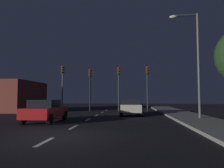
{
  "coord_description": "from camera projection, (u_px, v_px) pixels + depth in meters",
  "views": [
    {
      "loc": [
        3.06,
        -8.69,
        1.57
      ],
      "look_at": [
        0.93,
        15.15,
        3.08
      ],
      "focal_mm": 34.51,
      "sensor_mm": 36.0,
      "label": 1
    }
  ],
  "objects": [
    {
      "name": "traffic_signal_center_left",
      "position": [
        90.0,
        82.0,
        24.61
      ],
      "size": [
        0.32,
        0.38,
        4.81
      ],
      "color": "black",
      "rests_on": "ground_plane"
    },
    {
      "name": "ground_plane",
      "position": [
        90.0,
        119.0,
        15.77
      ],
      "size": [
        80.0,
        80.0,
        0.0
      ],
      "primitive_type": "plane",
      "color": "black"
    },
    {
      "name": "traffic_signal_center_right",
      "position": [
        119.0,
        80.0,
        24.33
      ],
      "size": [
        0.32,
        0.38,
        5.01
      ],
      "color": "#2D2D30",
      "rests_on": "ground_plane"
    },
    {
      "name": "lane_stripe_fifth",
      "position": [
        102.0,
        112.0,
        22.73
      ],
      "size": [
        0.16,
        1.6,
        0.01
      ],
      "primitive_type": "cube",
      "color": "silver",
      "rests_on": "ground_plane"
    },
    {
      "name": "traffic_signal_far_left",
      "position": [
        62.0,
        79.0,
        24.92
      ],
      "size": [
        0.32,
        0.38,
        5.25
      ],
      "color": "#4C4C51",
      "rests_on": "ground_plane"
    },
    {
      "name": "lane_stripe_second",
      "position": [
        73.0,
        127.0,
        11.4
      ],
      "size": [
        0.16,
        1.6,
        0.01
      ],
      "primitive_type": "cube",
      "color": "silver",
      "rests_on": "ground_plane"
    },
    {
      "name": "storefront_left",
      "position": [
        12.0,
        96.0,
        24.85
      ],
      "size": [
        5.4,
        7.37,
        3.41
      ],
      "primitive_type": "cube",
      "color": "maroon",
      "rests_on": "ground_plane"
    },
    {
      "name": "lane_stripe_fourth",
      "position": [
        97.0,
        115.0,
        18.95
      ],
      "size": [
        0.16,
        1.6,
        0.01
      ],
      "primitive_type": "cube",
      "color": "silver",
      "rests_on": "ground_plane"
    },
    {
      "name": "street_lamp_right",
      "position": [
        194.0,
        55.0,
        15.2
      ],
      "size": [
        2.05,
        0.36,
        7.57
      ],
      "color": "#4C4C51",
      "rests_on": "ground_plane"
    },
    {
      "name": "lane_stripe_nearest",
      "position": [
        45.0,
        142.0,
        7.62
      ],
      "size": [
        0.16,
        1.6,
        0.01
      ],
      "primitive_type": "cube",
      "color": "silver",
      "rests_on": "ground_plane"
    },
    {
      "name": "car_stopped_ahead",
      "position": [
        131.0,
        107.0,
        19.44
      ],
      "size": [
        1.89,
        4.19,
        1.42
      ],
      "color": "beige",
      "rests_on": "ground_plane"
    },
    {
      "name": "sidewalk_curb_right",
      "position": [
        195.0,
        119.0,
        15.11
      ],
      "size": [
        3.0,
        40.0,
        0.15
      ],
      "primitive_type": "cube",
      "color": "gray",
      "rests_on": "ground_plane"
    },
    {
      "name": "lane_stripe_sixth",
      "position": [
        106.0,
        110.0,
        26.51
      ],
      "size": [
        0.16,
        1.6,
        0.01
      ],
      "primitive_type": "cube",
      "color": "silver",
      "rests_on": "ground_plane"
    },
    {
      "name": "traffic_signal_far_right",
      "position": [
        147.0,
        80.0,
        24.04
      ],
      "size": [
        0.32,
        0.38,
        5.05
      ],
      "color": "#2D2D30",
      "rests_on": "ground_plane"
    },
    {
      "name": "car_adjacent_lane",
      "position": [
        45.0,
        111.0,
        13.81
      ],
      "size": [
        1.88,
        4.02,
        1.43
      ],
      "color": "#B21919",
      "rests_on": "ground_plane"
    },
    {
      "name": "lane_stripe_third",
      "position": [
        88.0,
        120.0,
        15.18
      ],
      "size": [
        0.16,
        1.6,
        0.01
      ],
      "primitive_type": "cube",
      "color": "silver",
      "rests_on": "ground_plane"
    }
  ]
}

